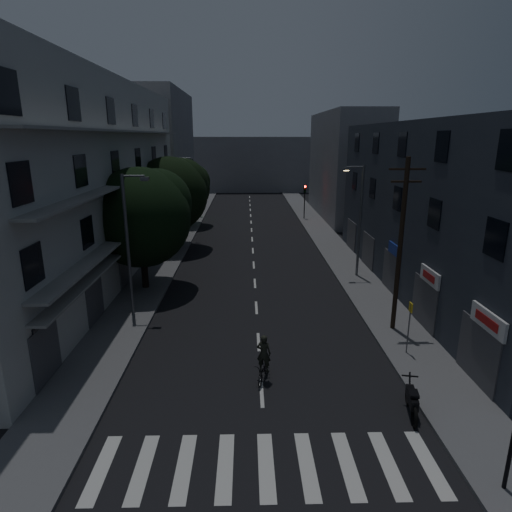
{
  "coord_description": "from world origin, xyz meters",
  "views": [
    {
      "loc": [
        -0.58,
        -13.24,
        10.08
      ],
      "look_at": [
        0.0,
        12.0,
        3.0
      ],
      "focal_mm": 30.0,
      "sensor_mm": 36.0,
      "label": 1
    }
  ],
  "objects_px": {
    "motorcycle": "(412,401)",
    "cyclist": "(264,365)",
    "bus_stop_sign": "(410,319)",
    "utility_pole": "(400,243)"
  },
  "relations": [
    {
      "from": "utility_pole",
      "to": "cyclist",
      "type": "relative_size",
      "value": 4.26
    },
    {
      "from": "utility_pole",
      "to": "bus_stop_sign",
      "type": "bearing_deg",
      "value": -95.14
    },
    {
      "from": "utility_pole",
      "to": "motorcycle",
      "type": "distance_m",
      "value": 8.53
    },
    {
      "from": "utility_pole",
      "to": "motorcycle",
      "type": "height_order",
      "value": "utility_pole"
    },
    {
      "from": "utility_pole",
      "to": "cyclist",
      "type": "bearing_deg",
      "value": -146.51
    },
    {
      "from": "utility_pole",
      "to": "motorcycle",
      "type": "relative_size",
      "value": 4.28
    },
    {
      "from": "motorcycle",
      "to": "cyclist",
      "type": "relative_size",
      "value": 1.0
    },
    {
      "from": "bus_stop_sign",
      "to": "cyclist",
      "type": "distance_m",
      "value": 7.28
    },
    {
      "from": "bus_stop_sign",
      "to": "cyclist",
      "type": "relative_size",
      "value": 1.19
    },
    {
      "from": "cyclist",
      "to": "motorcycle",
      "type": "bearing_deg",
      "value": -8.08
    }
  ]
}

